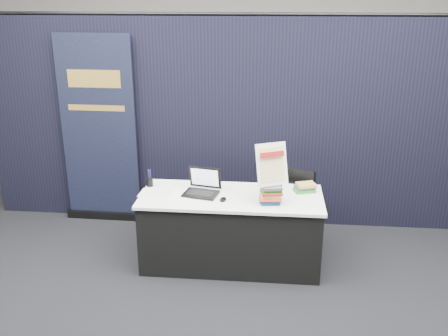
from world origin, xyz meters
TOP-DOWN VIEW (x-y plane):
  - floor at (0.00, 0.00)m, footprint 8.00×8.00m
  - wall_back at (0.00, 4.00)m, footprint 8.00×0.02m
  - drape_partition at (0.00, 1.60)m, footprint 6.00×0.08m
  - display_table at (0.00, 0.55)m, footprint 1.80×0.75m
  - laptop at (-0.30, 0.58)m, footprint 0.37×0.32m
  - mouse at (-0.07, 0.41)m, footprint 0.08×0.11m
  - brochure_left at (-0.75, 0.53)m, footprint 0.33×0.24m
  - brochure_mid at (-0.55, 0.49)m, footprint 0.35×0.32m
  - brochure_right at (-0.49, 0.48)m, footprint 0.32×0.28m
  - pen_cup at (-0.86, 0.72)m, footprint 0.07×0.07m
  - book_stack_tall at (0.39, 0.39)m, footprint 0.21×0.17m
  - book_stack_short at (0.73, 0.74)m, footprint 0.22×0.20m
  - info_sign at (0.39, 0.42)m, footprint 0.32×0.23m
  - pullup_banner at (-1.63, 1.48)m, footprint 0.94×0.12m
  - stacking_chair at (0.67, 0.92)m, footprint 0.51×0.52m

SIDE VIEW (x-z plane):
  - floor at x=0.00m, z-range 0.00..0.00m
  - display_table at x=0.00m, z-range 0.00..0.75m
  - stacking_chair at x=0.67m, z-range 0.05..0.91m
  - brochure_right at x=-0.49m, z-range 0.75..0.75m
  - brochure_mid at x=-0.55m, z-range 0.75..0.75m
  - brochure_left at x=-0.75m, z-range 0.75..0.75m
  - mouse at x=-0.07m, z-range 0.75..0.78m
  - book_stack_short at x=0.73m, z-range 0.75..0.83m
  - pen_cup at x=-0.86m, z-range 0.75..0.84m
  - laptop at x=-0.30m, z-range 0.68..0.94m
  - book_stack_tall at x=0.39m, z-range 0.75..0.93m
  - pullup_banner at x=-1.63m, z-range -0.13..2.10m
  - info_sign at x=0.39m, z-range 0.92..1.33m
  - drape_partition at x=0.00m, z-range 0.00..2.40m
  - wall_back at x=0.00m, z-range 0.00..3.50m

